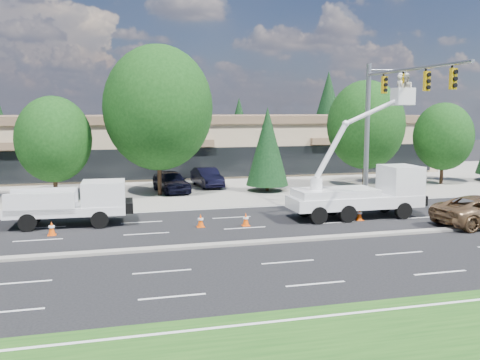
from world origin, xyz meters
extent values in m
plane|color=black|center=(0.00, 0.00, 0.00)|extent=(140.00, 140.00, 0.00)
cube|color=gray|center=(0.00, 20.00, 0.01)|extent=(140.00, 22.00, 0.01)
cube|color=gray|center=(0.00, 0.00, 0.06)|extent=(120.00, 0.55, 0.12)
cube|color=tan|center=(0.00, 30.00, 2.50)|extent=(50.00, 15.00, 5.00)
cube|color=brown|center=(0.00, 30.00, 5.15)|extent=(50.40, 15.40, 0.70)
cube|color=black|center=(0.00, 22.45, 1.50)|extent=(48.00, 0.12, 2.60)
cylinder|color=#332114|center=(-10.00, 15.00, 1.13)|extent=(0.28, 0.28, 2.26)
ellipsoid|color=black|center=(-10.00, 15.00, 4.08)|extent=(5.02, 5.02, 5.77)
cylinder|color=#332114|center=(-3.00, 15.00, 1.71)|extent=(0.28, 0.28, 3.41)
ellipsoid|color=black|center=(-3.00, 15.00, 6.17)|extent=(7.59, 7.59, 8.73)
cylinder|color=#332114|center=(5.00, 15.00, 0.40)|extent=(0.26, 0.26, 0.80)
cone|color=black|center=(5.00, 15.00, 3.35)|extent=(3.17, 3.17, 5.79)
cylinder|color=#332114|center=(13.00, 15.00, 1.35)|extent=(0.28, 0.28, 2.70)
ellipsoid|color=black|center=(13.00, 15.00, 4.87)|extent=(6.00, 6.00, 6.89)
cylinder|color=#332114|center=(20.00, 15.00, 1.08)|extent=(0.28, 0.28, 2.15)
ellipsoid|color=black|center=(20.00, 15.00, 3.88)|extent=(4.78, 4.78, 5.49)
cylinder|color=#332114|center=(-4.00, 42.00, 0.40)|extent=(0.26, 0.26, 0.80)
cone|color=black|center=(-4.00, 42.00, 5.69)|extent=(5.38, 5.38, 9.83)
cylinder|color=#332114|center=(10.00, 42.00, 0.40)|extent=(0.26, 0.26, 0.80)
cone|color=black|center=(10.00, 42.00, 4.05)|extent=(3.83, 3.83, 6.99)
cylinder|color=#332114|center=(22.00, 42.00, 0.40)|extent=(0.26, 0.26, 0.80)
cone|color=black|center=(22.00, 42.00, 5.91)|extent=(5.59, 5.59, 10.20)
cylinder|color=gray|center=(10.00, 9.20, 4.50)|extent=(0.32, 0.32, 9.00)
cylinder|color=gray|center=(10.00, 4.20, 8.30)|extent=(0.20, 10.00, 0.20)
cylinder|color=gray|center=(11.30, 9.20, 8.60)|extent=(2.60, 0.12, 0.12)
cube|color=gold|center=(10.00, 7.20, 7.55)|extent=(0.32, 0.22, 1.05)
cube|color=gold|center=(10.00, 5.00, 7.55)|extent=(0.32, 0.22, 1.05)
cube|color=gold|center=(10.00, 2.80, 7.55)|extent=(0.32, 0.22, 1.05)
cube|color=gold|center=(10.00, 0.60, 7.55)|extent=(0.32, 0.22, 1.05)
cube|color=white|center=(-8.83, 6.20, 0.85)|extent=(6.10, 2.50, 0.45)
cube|color=white|center=(-6.94, 6.10, 1.55)|extent=(2.30, 2.26, 1.50)
cube|color=black|center=(-6.29, 6.07, 1.75)|extent=(0.18, 1.90, 1.00)
cube|color=white|center=(-9.98, 7.21, 1.35)|extent=(3.41, 0.47, 1.10)
cube|color=white|center=(-10.08, 5.31, 1.35)|extent=(3.41, 0.47, 1.10)
cube|color=white|center=(6.68, 4.20, 0.94)|extent=(7.53, 2.28, 0.66)
cube|color=white|center=(9.50, 4.21, 1.93)|extent=(1.89, 2.22, 1.88)
cube|color=black|center=(10.21, 4.21, 2.07)|extent=(0.08, 1.88, 1.13)
cube|color=white|center=(5.46, 4.20, 1.46)|extent=(4.52, 2.18, 0.47)
cylinder|color=white|center=(4.33, 4.19, 1.97)|extent=(0.66, 0.66, 0.75)
cube|color=white|center=(9.46, 4.21, 6.78)|extent=(1.04, 0.85, 1.02)
imported|color=beige|center=(9.25, 4.21, 7.15)|extent=(0.39, 0.59, 1.62)
imported|color=beige|center=(9.67, 4.21, 7.15)|extent=(0.62, 0.79, 1.62)
ellipsoid|color=white|center=(9.25, 4.21, 7.98)|extent=(0.24, 0.24, 0.17)
ellipsoid|color=white|center=(9.67, 4.21, 7.98)|extent=(0.24, 0.24, 0.17)
cube|color=#ED4D07|center=(-9.45, 4.11, 0.01)|extent=(0.40, 0.40, 0.03)
cone|color=#ED4D07|center=(-9.45, 4.11, 0.35)|extent=(0.36, 0.36, 0.70)
cylinder|color=white|center=(-9.45, 4.11, 0.42)|extent=(0.29, 0.29, 0.10)
cube|color=#ED4D07|center=(-2.15, 4.04, 0.01)|extent=(0.40, 0.40, 0.03)
cone|color=#ED4D07|center=(-2.15, 4.04, 0.35)|extent=(0.36, 0.36, 0.70)
cylinder|color=white|center=(-2.15, 4.04, 0.42)|extent=(0.29, 0.29, 0.10)
cube|color=#ED4D07|center=(0.19, 3.74, 0.01)|extent=(0.40, 0.40, 0.03)
cone|color=#ED4D07|center=(0.19, 3.74, 0.35)|extent=(0.36, 0.36, 0.70)
cylinder|color=white|center=(0.19, 3.74, 0.42)|extent=(0.29, 0.29, 0.10)
cube|color=#ED4D07|center=(6.60, 3.47, 0.01)|extent=(0.40, 0.40, 0.03)
cone|color=#ED4D07|center=(6.60, 3.47, 0.35)|extent=(0.36, 0.36, 0.70)
cylinder|color=white|center=(6.60, 3.47, 0.42)|extent=(0.29, 0.29, 0.10)
imported|color=black|center=(-2.00, 16.31, 0.81)|extent=(2.64, 4.97, 1.61)
imported|color=black|center=(1.11, 18.36, 0.75)|extent=(1.98, 4.66, 1.49)
camera|label=1|loc=(-7.19, -22.66, 6.01)|focal=40.00mm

